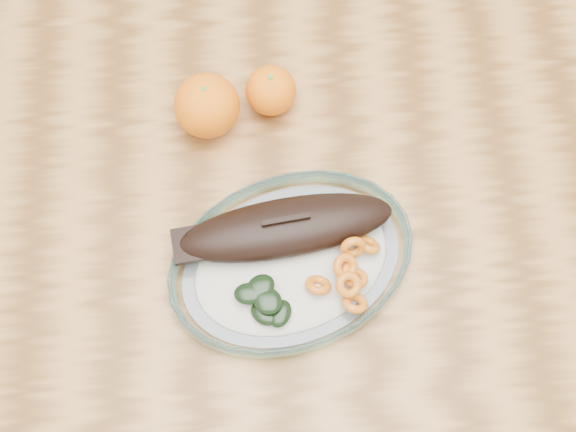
{
  "coord_description": "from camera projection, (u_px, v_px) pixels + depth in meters",
  "views": [
    {
      "loc": [
        -0.0,
        -0.38,
        1.63
      ],
      "look_at": [
        0.02,
        -0.05,
        0.77
      ],
      "focal_mm": 45.0,
      "sensor_mm": 36.0,
      "label": 1
    }
  ],
  "objects": [
    {
      "name": "orange_right",
      "position": [
        271.0,
        91.0,
        0.98
      ],
      "size": [
        0.07,
        0.07,
        0.07
      ],
      "primitive_type": "sphere",
      "color": "#ED6204",
      "rests_on": "dining_table"
    },
    {
      "name": "dining_table",
      "position": [
        273.0,
        217.0,
        1.05
      ],
      "size": [
        1.2,
        0.8,
        0.75
      ],
      "color": "brown",
      "rests_on": "ground"
    },
    {
      "name": "plated_meal",
      "position": [
        291.0,
        259.0,
        0.91
      ],
      "size": [
        0.71,
        0.71,
        0.08
      ],
      "rotation": [
        0.0,
        0.0,
        0.31
      ],
      "color": "white",
      "rests_on": "dining_table"
    },
    {
      "name": "orange_left",
      "position": [
        207.0,
        106.0,
        0.96
      ],
      "size": [
        0.09,
        0.09,
        0.09
      ],
      "primitive_type": "sphere",
      "color": "#ED6204",
      "rests_on": "dining_table"
    },
    {
      "name": "ground",
      "position": [
        279.0,
        319.0,
        1.66
      ],
      "size": [
        3.0,
        3.0,
        0.0
      ],
      "primitive_type": "plane",
      "color": "slate",
      "rests_on": "ground"
    }
  ]
}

